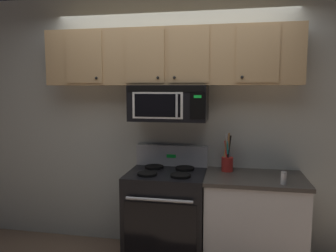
{
  "coord_description": "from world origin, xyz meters",
  "views": [
    {
      "loc": [
        0.61,
        -2.67,
        1.72
      ],
      "look_at": [
        0.0,
        0.49,
        1.35
      ],
      "focal_mm": 35.05,
      "sensor_mm": 36.0,
      "label": 1
    }
  ],
  "objects_px": {
    "utensil_crock_red": "(227,160)",
    "salt_shaker": "(284,178)",
    "stove_range": "(167,214)",
    "over_range_microwave": "(169,103)"
  },
  "relations": [
    {
      "from": "stove_range",
      "to": "salt_shaker",
      "type": "bearing_deg",
      "value": -11.2
    },
    {
      "from": "utensil_crock_red",
      "to": "salt_shaker",
      "type": "height_order",
      "value": "utensil_crock_red"
    },
    {
      "from": "stove_range",
      "to": "utensil_crock_red",
      "type": "distance_m",
      "value": 0.81
    },
    {
      "from": "utensil_crock_red",
      "to": "salt_shaker",
      "type": "distance_m",
      "value": 0.61
    },
    {
      "from": "salt_shaker",
      "to": "stove_range",
      "type": "bearing_deg",
      "value": 168.8
    },
    {
      "from": "utensil_crock_red",
      "to": "salt_shaker",
      "type": "bearing_deg",
      "value": -37.21
    },
    {
      "from": "utensil_crock_red",
      "to": "salt_shaker",
      "type": "relative_size",
      "value": 3.55
    },
    {
      "from": "stove_range",
      "to": "over_range_microwave",
      "type": "distance_m",
      "value": 1.11
    },
    {
      "from": "salt_shaker",
      "to": "utensil_crock_red",
      "type": "bearing_deg",
      "value": 142.79
    },
    {
      "from": "stove_range",
      "to": "salt_shaker",
      "type": "distance_m",
      "value": 1.19
    }
  ]
}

